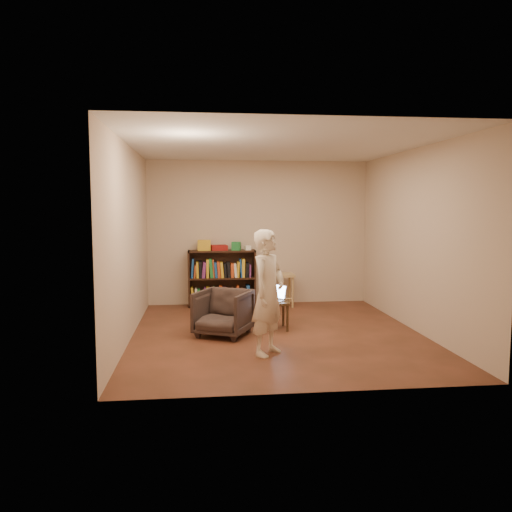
{
  "coord_description": "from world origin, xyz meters",
  "views": [
    {
      "loc": [
        -1.05,
        -6.78,
        1.77
      ],
      "look_at": [
        -0.26,
        0.35,
        1.06
      ],
      "focal_mm": 35.0,
      "sensor_mm": 36.0,
      "label": 1
    }
  ],
  "objects": [
    {
      "name": "stool",
      "position": [
        0.39,
        1.92,
        0.47
      ],
      "size": [
        0.4,
        0.4,
        0.58
      ],
      "color": "tan",
      "rests_on": "floor"
    },
    {
      "name": "floor",
      "position": [
        0.0,
        0.0,
        0.0
      ],
      "size": [
        4.5,
        4.5,
        0.0
      ],
      "primitive_type": "plane",
      "color": "#3F2314",
      "rests_on": "ground"
    },
    {
      "name": "box_white",
      "position": [
        -0.21,
        2.07,
        1.04
      ],
      "size": [
        0.11,
        0.11,
        0.08
      ],
      "primitive_type": "cube",
      "rotation": [
        0.0,
        0.0,
        0.16
      ],
      "color": "white",
      "rests_on": "bookshelf"
    },
    {
      "name": "red_cloth",
      "position": [
        -0.73,
        2.07,
        1.05
      ],
      "size": [
        0.32,
        0.26,
        0.09
      ],
      "primitive_type": "cube",
      "rotation": [
        0.0,
        0.0,
        0.18
      ],
      "color": "maroon",
      "rests_on": "bookshelf"
    },
    {
      "name": "side_table",
      "position": [
        -0.01,
        0.26,
        0.34
      ],
      "size": [
        0.4,
        0.4,
        0.41
      ],
      "color": "black",
      "rests_on": "floor"
    },
    {
      "name": "bookshelf",
      "position": [
        -0.68,
        2.09,
        0.44
      ],
      "size": [
        1.2,
        0.3,
        1.0
      ],
      "color": "black",
      "rests_on": "floor"
    },
    {
      "name": "wall_back",
      "position": [
        0.0,
        2.25,
        1.3
      ],
      "size": [
        4.0,
        0.0,
        4.0
      ],
      "primitive_type": "plane",
      "rotation": [
        1.57,
        0.0,
        0.0
      ],
      "color": "#C2AA92",
      "rests_on": "floor"
    },
    {
      "name": "person",
      "position": [
        -0.25,
        -0.95,
        0.75
      ],
      "size": [
        0.62,
        0.65,
        1.5
      ],
      "primitive_type": "imported",
      "rotation": [
        0.0,
        0.0,
        0.91
      ],
      "color": "beige",
      "rests_on": "floor"
    },
    {
      "name": "armchair",
      "position": [
        -0.75,
        -0.02,
        0.32
      ],
      "size": [
        0.92,
        0.93,
        0.63
      ],
      "primitive_type": "imported",
      "rotation": [
        0.0,
        0.0,
        -0.46
      ],
      "color": "#322421",
      "rests_on": "floor"
    },
    {
      "name": "wall_left",
      "position": [
        -2.0,
        0.0,
        1.3
      ],
      "size": [
        0.0,
        4.5,
        4.5
      ],
      "primitive_type": "plane",
      "rotation": [
        1.57,
        0.0,
        1.57
      ],
      "color": "#C2AA92",
      "rests_on": "floor"
    },
    {
      "name": "box_yellow",
      "position": [
        -0.99,
        2.07,
        1.09
      ],
      "size": [
        0.23,
        0.17,
        0.19
      ],
      "primitive_type": "cube",
      "rotation": [
        0.0,
        0.0,
        -0.01
      ],
      "color": "gold",
      "rests_on": "bookshelf"
    },
    {
      "name": "laptop",
      "position": [
        0.01,
        0.3,
        0.47
      ],
      "size": [
        0.41,
        0.42,
        0.24
      ],
      "rotation": [
        0.0,
        0.0,
        -0.94
      ],
      "color": "#B3B3B8",
      "rests_on": "side_table"
    },
    {
      "name": "ceiling",
      "position": [
        0.0,
        0.0,
        2.6
      ],
      "size": [
        4.5,
        4.5,
        0.0
      ],
      "primitive_type": "plane",
      "color": "silver",
      "rests_on": "wall_back"
    },
    {
      "name": "box_green",
      "position": [
        -0.42,
        2.07,
        1.07
      ],
      "size": [
        0.18,
        0.18,
        0.15
      ],
      "primitive_type": "cube",
      "rotation": [
        0.0,
        0.0,
        -0.25
      ],
      "color": "#207935",
      "rests_on": "bookshelf"
    },
    {
      "name": "wall_right",
      "position": [
        2.0,
        0.0,
        1.3
      ],
      "size": [
        0.0,
        4.5,
        4.5
      ],
      "primitive_type": "plane",
      "rotation": [
        1.57,
        0.0,
        -1.57
      ],
      "color": "#C2AA92",
      "rests_on": "floor"
    }
  ]
}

